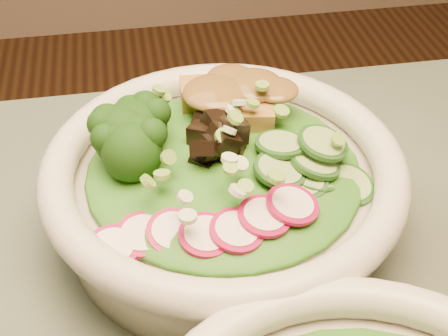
{
  "coord_description": "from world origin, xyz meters",
  "views": [
    {
      "loc": [
        -0.29,
        -0.18,
        1.12
      ],
      "look_at": [
        -0.22,
        0.18,
        0.81
      ],
      "focal_mm": 50.0,
      "sensor_mm": 36.0,
      "label": 1
    }
  ],
  "objects": [
    {
      "name": "peanut_sauce",
      "position": [
        -0.2,
        0.24,
        0.84
      ],
      "size": [
        0.07,
        0.06,
        0.02
      ],
      "primitive_type": "ellipsoid",
      "color": "brown",
      "rests_on": "tofu_cubes"
    },
    {
      "name": "mushroom_heap",
      "position": [
        -0.22,
        0.19,
        0.83
      ],
      "size": [
        0.09,
        0.09,
        0.04
      ],
      "primitive_type": null,
      "rotation": [
        0.0,
        0.0,
        0.26
      ],
      "color": "black",
      "rests_on": "salad_bowl"
    },
    {
      "name": "tofu_cubes",
      "position": [
        -0.2,
        0.24,
        0.82
      ],
      "size": [
        0.11,
        0.08,
        0.04
      ],
      "primitive_type": null,
      "rotation": [
        0.0,
        0.0,
        0.26
      ],
      "color": "#A27636",
      "rests_on": "salad_bowl"
    },
    {
      "name": "salad_bowl",
      "position": [
        -0.22,
        0.18,
        0.79
      ],
      "size": [
        0.28,
        0.28,
        0.08
      ],
      "rotation": [
        0.0,
        0.0,
        0.26
      ],
      "color": "silver",
      "rests_on": "dining_table"
    },
    {
      "name": "lettuce_bed",
      "position": [
        -0.22,
        0.18,
        0.81
      ],
      "size": [
        0.21,
        0.21,
        0.02
      ],
      "primitive_type": "ellipsoid",
      "color": "#286114",
      "rests_on": "salad_bowl"
    },
    {
      "name": "radish_slices",
      "position": [
        -0.24,
        0.11,
        0.82
      ],
      "size": [
        0.12,
        0.07,
        0.02
      ],
      "primitive_type": null,
      "rotation": [
        0.0,
        0.0,
        0.26
      ],
      "color": "maroon",
      "rests_on": "salad_bowl"
    },
    {
      "name": "scallion_garnish",
      "position": [
        -0.22,
        0.18,
        0.84
      ],
      "size": [
        0.2,
        0.2,
        0.02
      ],
      "primitive_type": null,
      "color": "#74A63A",
      "rests_on": "salad_bowl"
    },
    {
      "name": "cucumber_slices",
      "position": [
        -0.16,
        0.16,
        0.82
      ],
      "size": [
        0.09,
        0.09,
        0.04
      ],
      "primitive_type": null,
      "rotation": [
        0.0,
        0.0,
        0.26
      ],
      "color": "#92BB68",
      "rests_on": "salad_bowl"
    },
    {
      "name": "broccoli_florets",
      "position": [
        -0.29,
        0.19,
        0.83
      ],
      "size": [
        0.1,
        0.09,
        0.05
      ],
      "primitive_type": null,
      "rotation": [
        0.0,
        0.0,
        0.26
      ],
      "color": "black",
      "rests_on": "salad_bowl"
    }
  ]
}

